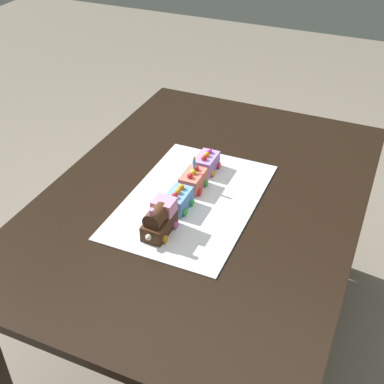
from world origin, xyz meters
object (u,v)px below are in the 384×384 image
dining_table (204,220)px  cake_car_caboose_sky_blue (178,200)px  cake_car_gondola_lavender (206,163)px  cake_car_tanker_coral (193,180)px  birthday_candle (194,162)px  cake_locomotive (159,219)px

dining_table → cake_car_caboose_sky_blue: (-0.10, 0.05, 0.14)m
cake_car_gondola_lavender → cake_car_tanker_coral: bearing=180.0°
cake_car_caboose_sky_blue → birthday_candle: (0.13, -0.00, 0.07)m
cake_locomotive → cake_car_gondola_lavender: 0.37m
cake_locomotive → cake_car_tanker_coral: cake_locomotive is taller
cake_locomotive → cake_car_tanker_coral: 0.25m
dining_table → cake_car_gondola_lavender: cake_car_gondola_lavender is taller
birthday_candle → cake_car_caboose_sky_blue: bearing=180.0°
cake_car_tanker_coral → cake_car_gondola_lavender: same height
cake_car_caboose_sky_blue → birthday_candle: 0.14m
cake_car_caboose_sky_blue → cake_car_gondola_lavender: (0.24, 0.00, 0.00)m
cake_car_caboose_sky_blue → birthday_candle: birthday_candle is taller
cake_car_caboose_sky_blue → cake_car_tanker_coral: 0.12m
cake_car_tanker_coral → cake_car_caboose_sky_blue: bearing=180.0°
cake_locomotive → cake_car_tanker_coral: (0.25, 0.00, -0.02)m
cake_car_caboose_sky_blue → cake_car_tanker_coral: (0.12, 0.00, 0.00)m
cake_locomotive → cake_car_gondola_lavender: bearing=0.0°
cake_car_tanker_coral → cake_car_gondola_lavender: (0.12, 0.00, 0.00)m
cake_car_caboose_sky_blue → cake_car_gondola_lavender: size_ratio=1.00×
dining_table → birthday_candle: 0.21m
dining_table → birthday_candle: (0.03, 0.05, 0.21)m
cake_locomotive → cake_car_tanker_coral: size_ratio=1.40×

